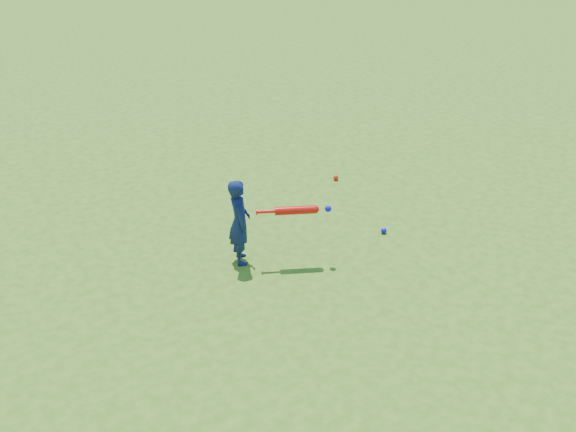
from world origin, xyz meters
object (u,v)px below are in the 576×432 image
object	(u,v)px
child	(239,222)
ground_ball_red	(336,178)
bat_swing	(298,210)
ground_ball_blue	(384,231)

from	to	relation	value
child	ground_ball_red	world-z (taller)	child
child	ground_ball_red	bearing A→B (deg)	-42.24
bat_swing	child	bearing A→B (deg)	175.36
ground_ball_blue	bat_swing	xyz separation A→B (m)	(-1.13, 0.07, 0.56)
child	bat_swing	xyz separation A→B (m)	(0.51, -0.32, 0.13)
ground_ball_blue	child	bearing A→B (deg)	166.75
child	ground_ball_blue	distance (m)	1.74
ground_ball_blue	bat_swing	size ratio (longest dim) A/B	0.09
ground_ball_red	bat_swing	bearing A→B (deg)	-138.19
child	bat_swing	bearing A→B (deg)	-101.30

